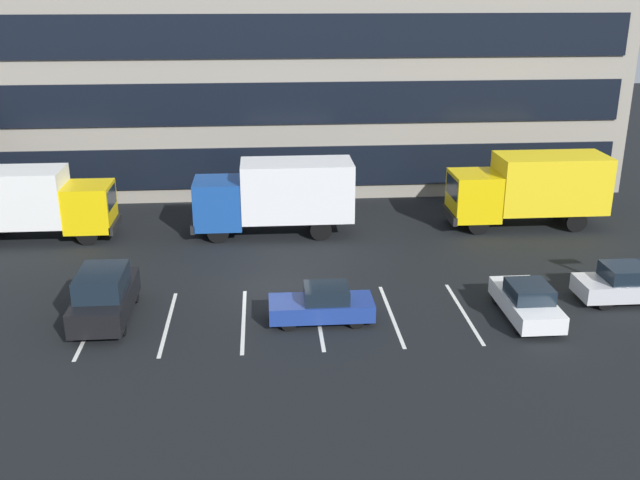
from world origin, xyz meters
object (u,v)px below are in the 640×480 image
object	(u,v)px
box_truck_yellow_all	(530,187)
box_truck_yellow	(31,200)
suv_black	(104,296)
box_truck_blue	(277,194)
sedan_navy	(322,305)
sedan_silver	(629,284)
sedan_white	(527,301)

from	to	relation	value
box_truck_yellow_all	box_truck_yellow	world-z (taller)	box_truck_yellow_all
box_truck_yellow_all	box_truck_yellow	bearing A→B (deg)	-179.80
box_truck_yellow_all	suv_black	distance (m)	21.79
box_truck_blue	sedan_navy	bearing A→B (deg)	-81.90
suv_black	sedan_silver	size ratio (longest dim) A/B	1.07
box_truck_yellow_all	suv_black	bearing A→B (deg)	-154.00
suv_black	sedan_silver	distance (m)	20.29
box_truck_yellow_all	sedan_silver	size ratio (longest dim) A/B	1.93
box_truck_blue	box_truck_yellow_all	bearing A→B (deg)	1.01
sedan_navy	sedan_silver	xyz separation A→B (m)	(12.22, 0.86, 0.05)
box_truck_blue	box_truck_yellow_all	xyz separation A→B (m)	(12.93, 0.23, 0.02)
box_truck_yellow	suv_black	distance (m)	10.86
box_truck_yellow	sedan_white	distance (m)	23.50
sedan_white	sedan_silver	world-z (taller)	sedan_silver
sedan_white	box_truck_yellow	bearing A→B (deg)	153.30
box_truck_yellow_all	sedan_navy	size ratio (longest dim) A/B	2.07
sedan_white	suv_black	bearing A→B (deg)	176.03
box_truck_yellow_all	suv_black	world-z (taller)	box_truck_yellow_all
box_truck_yellow	suv_black	size ratio (longest dim) A/B	1.70
suv_black	box_truck_yellow	bearing A→B (deg)	119.03
box_truck_blue	sedan_white	distance (m)	13.88
box_truck_blue	sedan_silver	bearing A→B (deg)	-33.97
sedan_navy	box_truck_blue	bearing A→B (deg)	98.10
suv_black	box_truck_yellow_all	bearing A→B (deg)	26.00
box_truck_yellow_all	sedan_silver	bearing A→B (deg)	-85.60
box_truck_yellow_all	suv_black	xyz separation A→B (m)	(-19.56, -9.54, -1.12)
sedan_white	suv_black	xyz separation A→B (m)	(-15.72, 1.09, 0.30)
box_truck_blue	box_truck_yellow	size ratio (longest dim) A/B	1.05
box_truck_blue	suv_black	size ratio (longest dim) A/B	1.78
box_truck_blue	sedan_silver	distance (m)	16.52
box_truck_blue	sedan_navy	size ratio (longest dim) A/B	2.05
sedan_white	suv_black	world-z (taller)	suv_black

